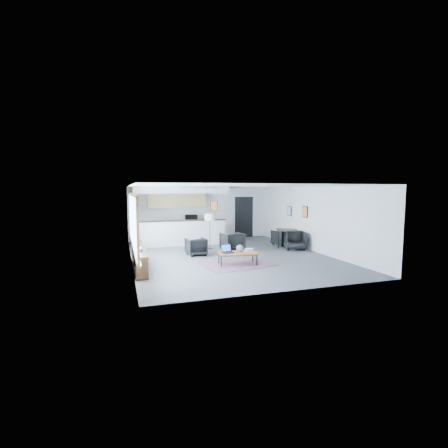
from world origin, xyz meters
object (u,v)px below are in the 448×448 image
object	(u,v)px
coffee_table	(237,253)
dining_chair_near	(295,241)
dining_chair_far	(282,238)
laptop	(227,250)
book_stack	(249,250)
ceramic_pot	(240,248)
microwave	(191,217)
dining_table	(287,231)
armchair_right	(232,241)
floor_lamp	(210,218)
armchair_left	(196,246)

from	to	relation	value
coffee_table	dining_chair_near	bearing A→B (deg)	38.74
dining_chair_far	laptop	bearing A→B (deg)	25.53
book_stack	ceramic_pot	bearing A→B (deg)	-171.18
book_stack	microwave	xyz separation A→B (m)	(-0.80, 5.54, 0.67)
dining_table	dining_chair_near	distance (m)	0.75
laptop	microwave	distance (m)	5.58
armchair_right	book_stack	bearing A→B (deg)	78.39
ceramic_pot	dining_chair_far	distance (m)	4.24
laptop	dining_table	xyz separation A→B (m)	(3.53, 2.42, 0.20)
dining_chair_far	ceramic_pot	bearing A→B (deg)	29.71
coffee_table	dining_table	world-z (taller)	dining_table
laptop	ceramic_pot	bearing A→B (deg)	-17.61
floor_lamp	armchair_left	bearing A→B (deg)	-125.88
armchair_left	dining_chair_near	size ratio (longest dim) A/B	1.01
coffee_table	book_stack	bearing A→B (deg)	18.73
dining_chair_far	microwave	bearing A→B (deg)	-50.66
ceramic_pot	floor_lamp	bearing A→B (deg)	93.26
book_stack	floor_lamp	xyz separation A→B (m)	(-0.54, 3.04, 0.82)
dining_chair_near	microwave	xyz separation A→B (m)	(-3.54, 3.80, 0.77)
book_stack	dining_chair_far	bearing A→B (deg)	45.92
ceramic_pot	dining_table	world-z (taller)	dining_table
armchair_right	floor_lamp	size ratio (longest dim) A/B	0.56
ceramic_pot	armchair_right	distance (m)	2.37
book_stack	dining_table	distance (m)	3.66
armchair_right	dining_chair_far	xyz separation A→B (m)	(2.56, 0.58, -0.08)
armchair_right	ceramic_pot	bearing A→B (deg)	69.80
armchair_right	microwave	world-z (taller)	microwave
ceramic_pot	armchair_left	bearing A→B (deg)	118.84
floor_lamp	armchair_right	bearing A→B (deg)	-47.81
armchair_left	dining_chair_far	distance (m)	4.26
book_stack	laptop	bearing A→B (deg)	-179.79
coffee_table	ceramic_pot	xyz separation A→B (m)	(0.09, 0.02, 0.15)
ceramic_pot	microwave	distance (m)	5.64
ceramic_pot	dining_chair_near	distance (m)	3.59
microwave	armchair_left	bearing A→B (deg)	-91.52
armchair_left	dining_table	world-z (taller)	dining_table
armchair_left	armchair_right	bearing A→B (deg)	-170.91
armchair_left	floor_lamp	bearing A→B (deg)	-131.44
coffee_table	dining_chair_far	world-z (taller)	dining_chair_far
coffee_table	book_stack	distance (m)	0.46
ceramic_pot	armchair_right	bearing A→B (deg)	76.91
armchair_left	armchair_right	world-z (taller)	armchair_right
book_stack	dining_chair_near	world-z (taller)	dining_chair_near
coffee_table	armchair_left	xyz separation A→B (m)	(-0.96, 1.92, -0.02)
coffee_table	dining_chair_near	world-z (taller)	dining_chair_near
floor_lamp	dining_table	xyz separation A→B (m)	(3.28, -0.63, -0.59)
laptop	dining_chair_near	distance (m)	3.94
armchair_right	microwave	distance (m)	3.50
dining_table	armchair_left	bearing A→B (deg)	-172.12
ceramic_pot	dining_chair_near	bearing A→B (deg)	30.11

